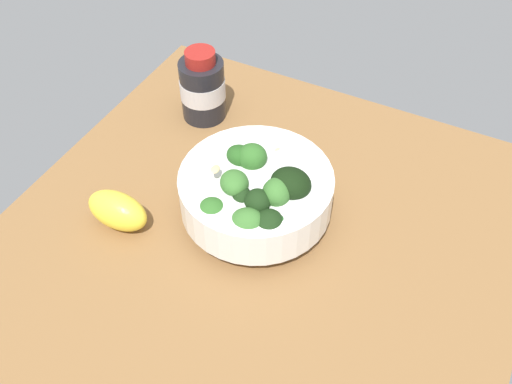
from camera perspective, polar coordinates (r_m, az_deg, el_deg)
ground_plane at (r=72.05cm, az=0.53°, el=-4.92°), size 60.94×60.94×3.55cm
bowl_of_broccoli at (r=69.03cm, az=0.04°, el=0.03°), size 18.44×18.44×9.52cm
lemon_wedge at (r=71.78cm, az=-13.45°, el=-1.78°), size 4.34×8.03×4.78cm
bottle_tall at (r=83.97cm, az=-5.27°, el=10.20°), size 6.48×6.48×10.82cm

